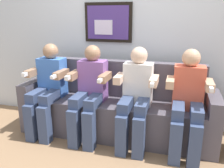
% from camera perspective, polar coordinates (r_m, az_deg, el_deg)
% --- Properties ---
extents(ground_plane, '(6.17, 6.17, 0.00)m').
position_cam_1_polar(ground_plane, '(2.80, -0.88, -14.74)').
color(ground_plane, '#8C6B4C').
extents(back_wall_assembly, '(4.74, 0.10, 2.60)m').
position_cam_1_polar(back_wall_assembly, '(3.14, 3.11, 13.73)').
color(back_wall_assembly, silver).
rests_on(back_wall_assembly, ground_plane).
extents(couch, '(2.34, 0.58, 0.90)m').
position_cam_1_polar(couch, '(2.94, 0.97, -6.33)').
color(couch, '#514C56').
rests_on(couch, ground_plane).
extents(person_leftmost, '(0.46, 0.56, 1.11)m').
position_cam_1_polar(person_leftmost, '(3.01, -15.23, -0.44)').
color(person_leftmost, '#3F72CC').
rests_on(person_leftmost, ground_plane).
extents(person_left_center, '(0.46, 0.56, 1.11)m').
position_cam_1_polar(person_left_center, '(2.77, -5.43, -1.37)').
color(person_left_center, '#8C59A5').
rests_on(person_left_center, ground_plane).
extents(person_right_center, '(0.46, 0.56, 1.11)m').
position_cam_1_polar(person_right_center, '(2.62, 5.84, -2.40)').
color(person_right_center, white).
rests_on(person_right_center, ground_plane).
extents(person_rightmost, '(0.46, 0.56, 1.11)m').
position_cam_1_polar(person_rightmost, '(2.59, 17.89, -3.39)').
color(person_rightmost, '#D8593F').
rests_on(person_rightmost, ground_plane).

